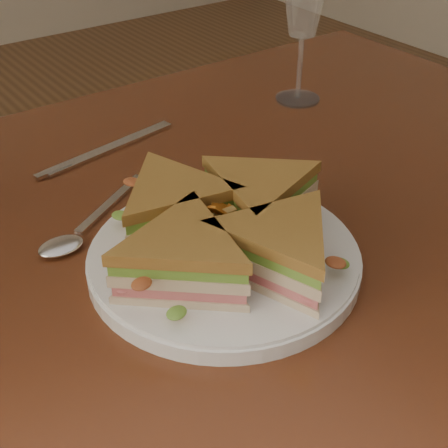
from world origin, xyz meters
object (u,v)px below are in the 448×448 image
Objects in this scene: table at (214,288)px; wine_glass at (304,1)px; plate at (224,259)px; spoon at (74,235)px; sandwich_wedges at (224,228)px; knife at (103,152)px.

wine_glass is (0.30, 0.19, 0.25)m from table.
wine_glass is at bearing 38.55° from plate.
plate is at bearing -117.41° from table.
plate is at bearing -82.38° from spoon.
table is 5.78× the size of wine_glass.
sandwich_wedges reaches higher than plate.
sandwich_wedges is 1.39× the size of knife.
spoon is at bearing 158.09° from table.
plate is 0.90× the size of sandwich_wedges.
wine_glass is at bearing -13.56° from knife.
spoon is (-0.10, 0.13, -0.04)m from sandwich_wedges.
wine_glass reaches higher than sandwich_wedges.
sandwich_wedges is at bearing -141.45° from wine_glass.
table is at bearing -146.94° from wine_glass.
spoon is 0.48m from wine_glass.
plate reaches higher than spoon.
spoon is 0.77× the size of knife.
sandwich_wedges is (-0.04, -0.07, 0.14)m from table.
table is at bearing -52.44° from spoon.
table is 0.24m from knife.
plate is 0.29m from knife.
table is 0.14m from plate.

